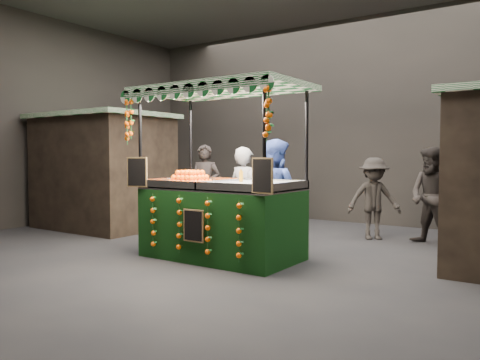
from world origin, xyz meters
The scene contains 11 objects.
ground centered at (0.00, 0.00, 0.00)m, with size 12.00×12.00×0.00m, color black.
market_hall centered at (0.00, 0.00, 3.38)m, with size 12.10×10.10×5.05m.
neighbour_stall_left centered at (-4.40, 1.00, 1.31)m, with size 3.00×2.20×2.60m.
juice_stall centered at (-0.17, -0.14, 0.86)m, with size 2.85×1.68×2.76m.
vendor_grey centered at (-0.49, 1.02, 0.91)m, with size 0.72×0.53×1.82m.
vendor_blue centered at (0.22, 0.93, 0.97)m, with size 1.12×0.99×1.95m.
shopper_0 centered at (-2.17, 1.95, 0.95)m, with size 0.80×0.64×1.90m.
shopper_1 centered at (2.38, 2.97, 0.91)m, with size 1.08×0.97×1.82m.
shopper_2 centered at (-0.93, 2.92, 0.84)m, with size 1.06×0.81×1.68m.
shopper_3 centered at (1.27, 2.99, 0.81)m, with size 1.20×1.08×1.62m.
shopper_4 centered at (-1.75, 3.70, 0.82)m, with size 0.95×0.90×1.64m.
Camera 1 is at (4.41, -6.27, 1.67)m, focal length 35.75 mm.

